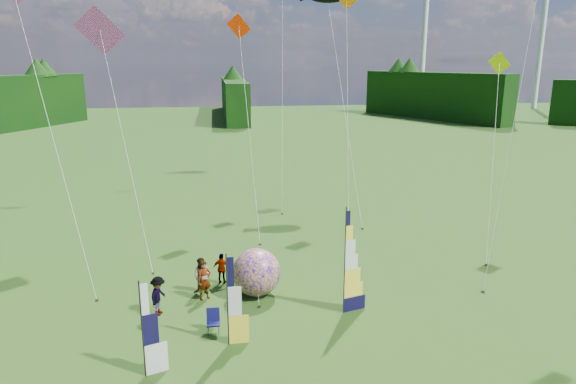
{
  "coord_description": "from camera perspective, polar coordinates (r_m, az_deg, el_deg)",
  "views": [
    {
      "loc": [
        -3.94,
        -16.59,
        10.84
      ],
      "look_at": [
        -1.0,
        4.0,
        5.5
      ],
      "focal_mm": 32.0,
      "sensor_mm": 36.0,
      "label": 1
    }
  ],
  "objects": [
    {
      "name": "ground",
      "position": [
        20.21,
        4.65,
        -18.1
      ],
      "size": [
        220.0,
        220.0,
        0.0
      ],
      "primitive_type": "plane",
      "color": "#42601D",
      "rests_on": "ground"
    },
    {
      "name": "treeline_ring",
      "position": [
        18.37,
        4.9,
        -7.51
      ],
      "size": [
        210.0,
        210.0,
        8.0
      ],
      "primitive_type": null,
      "color": "#113B09",
      "rests_on": "ground"
    },
    {
      "name": "turbine_left",
      "position": [
        133.93,
        26.31,
        14.75
      ],
      "size": [
        8.0,
        1.2,
        30.0
      ],
      "primitive_type": null,
      "color": "silver",
      "rests_on": "ground"
    },
    {
      "name": "turbine_right",
      "position": [
        128.36,
        14.86,
        15.79
      ],
      "size": [
        8.0,
        1.2,
        30.0
      ],
      "primitive_type": null,
      "color": "silver",
      "rests_on": "ground"
    },
    {
      "name": "feather_banner_main",
      "position": [
        22.48,
        6.32,
        -7.87
      ],
      "size": [
        1.25,
        0.45,
        4.71
      ],
      "primitive_type": null,
      "rotation": [
        0.0,
        0.0,
        0.28
      ],
      "color": "black",
      "rests_on": "ground"
    },
    {
      "name": "side_banner_left",
      "position": [
        20.32,
        -6.73,
        -12.02
      ],
      "size": [
        1.02,
        0.13,
        3.67
      ],
      "primitive_type": null,
      "rotation": [
        0.0,
        0.0,
        0.03
      ],
      "color": "yellow",
      "rests_on": "ground"
    },
    {
      "name": "side_banner_far",
      "position": [
        19.04,
        -15.87,
        -14.67
      ],
      "size": [
        1.01,
        0.43,
        3.52
      ],
      "primitive_type": null,
      "rotation": [
        0.0,
        0.0,
        0.33
      ],
      "color": "white",
      "rests_on": "ground"
    },
    {
      "name": "bol_inflatable",
      "position": [
        24.57,
        -3.53,
        -8.89
      ],
      "size": [
        2.83,
        2.83,
        2.28
      ],
      "primitive_type": "sphere",
      "rotation": [
        0.0,
        0.0,
        0.29
      ],
      "color": "#1900A5",
      "rests_on": "ground"
    },
    {
      "name": "spectator_a",
      "position": [
        24.48,
        -9.29,
        -9.64
      ],
      "size": [
        0.82,
        0.72,
        1.89
      ],
      "primitive_type": "imported",
      "rotation": [
        0.0,
        0.0,
        0.48
      ],
      "color": "#66594C",
      "rests_on": "ground"
    },
    {
      "name": "spectator_b",
      "position": [
        25.07,
        -9.54,
        -9.19
      ],
      "size": [
        0.96,
        0.68,
        1.79
      ],
      "primitive_type": "imported",
      "rotation": [
        0.0,
        0.0,
        -0.32
      ],
      "color": "#66594C",
      "rests_on": "ground"
    },
    {
      "name": "spectator_c",
      "position": [
        23.54,
        -14.21,
        -11.11
      ],
      "size": [
        0.76,
        1.21,
        1.75
      ],
      "primitive_type": "imported",
      "rotation": [
        0.0,
        0.0,
        1.25
      ],
      "color": "#66594C",
      "rests_on": "ground"
    },
    {
      "name": "spectator_d",
      "position": [
        26.03,
        -7.36,
        -8.44
      ],
      "size": [
        0.99,
        0.61,
        1.58
      ],
      "primitive_type": "imported",
      "rotation": [
        0.0,
        0.0,
        2.87
      ],
      "color": "#66594C",
      "rests_on": "ground"
    },
    {
      "name": "camp_chair",
      "position": [
        21.78,
        -8.31,
        -14.09
      ],
      "size": [
        0.58,
        0.58,
        1.01
      ],
      "primitive_type": null,
      "rotation": [
        0.0,
        0.0,
        -0.0
      ],
      "color": "#0C0D40",
      "rests_on": "ground"
    },
    {
      "name": "kite_whale",
      "position": [
        38.34,
        6.18,
        11.22
      ],
      "size": [
        7.86,
        15.42,
        17.53
      ],
      "primitive_type": null,
      "rotation": [
        0.0,
        0.0,
        0.3
      ],
      "color": "black",
      "rests_on": "ground"
    },
    {
      "name": "kite_rainbow_delta",
      "position": [
        30.25,
        -17.87,
        7.39
      ],
      "size": [
        9.83,
        13.78,
        15.02
      ],
      "primitive_type": null,
      "rotation": [
        0.0,
        0.0,
        0.15
      ],
      "color": "#FB4A13",
      "rests_on": "ground"
    },
    {
      "name": "kite_parafoil",
      "position": [
        28.36,
        24.5,
        11.7
      ],
      "size": [
        10.15,
        10.61,
        20.26
      ],
      "primitive_type": null,
      "rotation": [
        0.0,
        0.0,
        0.24
      ],
      "color": "red",
      "rests_on": "ground"
    },
    {
      "name": "small_kite_red",
      "position": [
        33.56,
        -4.41,
        8.26
      ],
      "size": [
        5.71,
        11.38,
        14.56
      ],
      "primitive_type": null,
      "rotation": [
        0.0,
        0.0,
        0.22
      ],
      "color": "red",
      "rests_on": "ground"
    },
    {
      "name": "small_kite_orange",
      "position": [
        36.31,
        6.68,
        10.43
      ],
      "size": [
        5.08,
        11.48,
        16.78
      ],
      "primitive_type": null,
      "rotation": [
        0.0,
        0.0,
        0.06
      ],
      "color": "#DF6C00",
      "rests_on": "ground"
    },
    {
      "name": "small_kite_yellow",
      "position": [
        32.45,
        21.95,
        4.68
      ],
      "size": [
        7.02,
        9.93,
        11.89
      ],
      "primitive_type": null,
      "rotation": [
        0.0,
        0.0,
        -0.11
      ],
      "color": "#DEEF00",
      "rests_on": "ground"
    },
    {
      "name": "small_kite_pink",
      "position": [
        27.02,
        -24.75,
        6.57
      ],
      "size": [
        6.58,
        8.35,
        15.54
      ],
      "primitive_type": null,
      "rotation": [
        0.0,
        0.0,
        0.02
      ],
      "color": "#CE3D8E",
      "rests_on": "ground"
    },
    {
      "name": "small_kite_green",
      "position": [
        40.45,
        -0.63,
        11.59
      ],
      "size": [
        5.94,
        12.34,
        17.72
      ],
      "primitive_type": null,
      "rotation": [
        0.0,
        0.0,
        -0.18
      ],
      "color": "#48CC70",
      "rests_on": "ground"
    }
  ]
}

